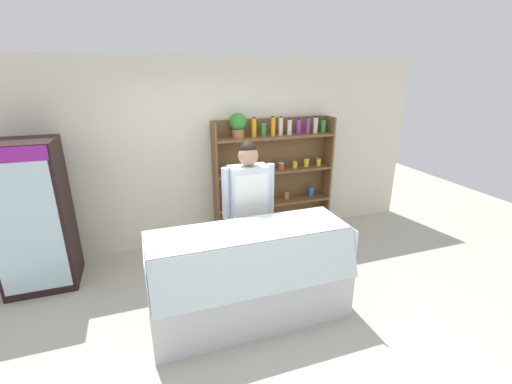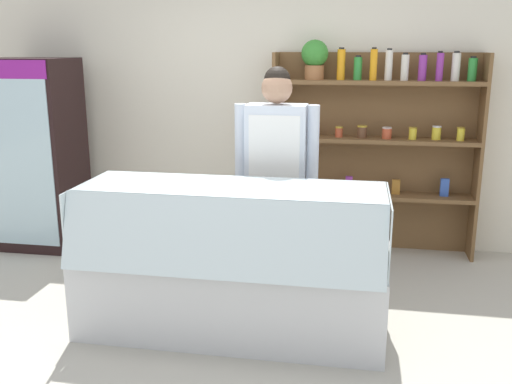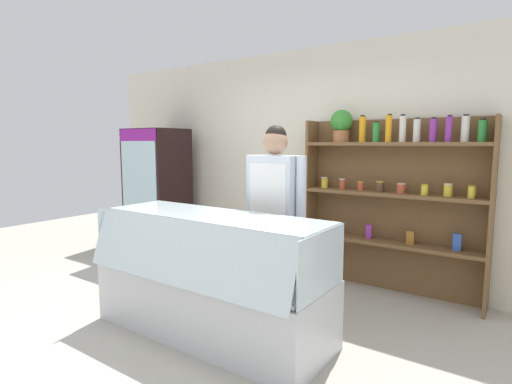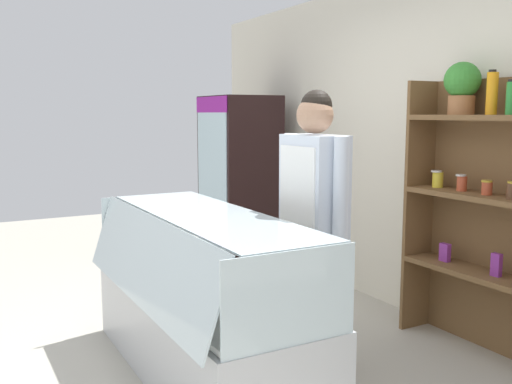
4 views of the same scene
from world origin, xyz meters
name	(u,v)px [view 4 (image 4 of 4)]	position (x,y,z in m)	size (l,w,h in m)	color
ground_plane	(202,371)	(0.00, 0.00, 0.00)	(12.00, 12.00, 0.00)	#B7B2A3
back_wall	(437,148)	(0.00, 1.96, 1.35)	(6.80, 0.10, 2.70)	silver
drinks_fridge	(239,182)	(-2.18, 1.39, 0.89)	(0.77, 0.64, 1.79)	black
deli_display_case	(202,325)	(0.02, -0.01, 0.31)	(2.04, 0.81, 1.01)	silver
shop_clerk	(313,204)	(0.23, 0.67, 1.05)	(0.64, 0.25, 1.75)	#2D2D38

